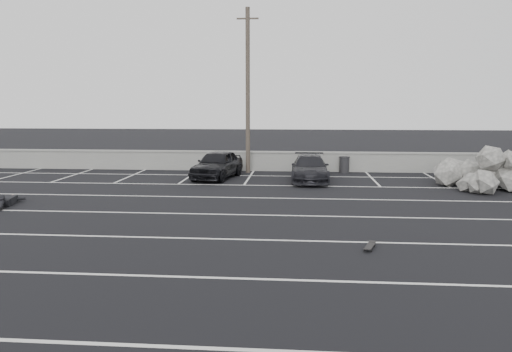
# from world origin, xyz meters

# --- Properties ---
(ground) EXTENTS (120.00, 120.00, 0.00)m
(ground) POSITION_xyz_m (0.00, 0.00, 0.00)
(ground) COLOR black
(ground) RESTS_ON ground
(seawall) EXTENTS (50.00, 0.45, 1.06)m
(seawall) POSITION_xyz_m (0.00, 14.00, 0.55)
(seawall) COLOR gray
(seawall) RESTS_ON ground
(stall_lines) EXTENTS (36.00, 20.05, 0.01)m
(stall_lines) POSITION_xyz_m (-0.08, 4.41, 0.00)
(stall_lines) COLOR silver
(stall_lines) RESTS_ON ground
(car_left) EXTENTS (2.39, 4.26, 1.37)m
(car_left) POSITION_xyz_m (-0.53, 11.01, 0.69)
(car_left) COLOR black
(car_left) RESTS_ON ground
(car_right) EXTENTS (1.71, 4.19, 1.22)m
(car_right) POSITION_xyz_m (3.94, 10.46, 0.61)
(car_right) COLOR black
(car_right) RESTS_ON ground
(utility_pole) EXTENTS (1.13, 0.23, 8.45)m
(utility_pole) POSITION_xyz_m (0.76, 13.20, 4.28)
(utility_pole) COLOR #4C4238
(utility_pole) RESTS_ON ground
(trash_bin) EXTENTS (0.60, 0.60, 0.85)m
(trash_bin) POSITION_xyz_m (5.82, 13.52, 0.43)
(trash_bin) COLOR black
(trash_bin) RESTS_ON ground
(riprap_pile) EXTENTS (5.06, 5.01, 1.65)m
(riprap_pile) POSITION_xyz_m (12.07, 9.59, 0.60)
(riprap_pile) COLOR gray
(riprap_pile) RESTS_ON ground
(person) EXTENTS (2.09, 2.95, 0.50)m
(person) POSITION_xyz_m (-7.04, 4.06, 0.25)
(person) COLOR black
(person) RESTS_ON ground
(skateboard) EXTENTS (0.38, 0.70, 0.08)m
(skateboard) POSITION_xyz_m (5.20, -0.58, 0.06)
(skateboard) COLOR black
(skateboard) RESTS_ON ground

